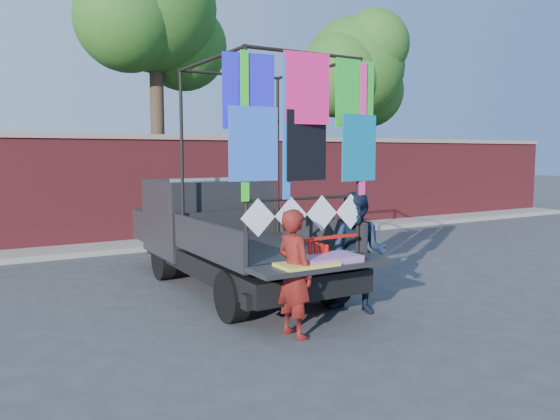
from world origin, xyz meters
TOP-DOWN VIEW (x-y plane):
  - ground at (0.00, 0.00)m, footprint 90.00×90.00m
  - brick_wall at (0.00, 7.00)m, footprint 30.00×0.45m
  - curb at (0.00, 6.30)m, footprint 30.00×1.20m
  - tree_mid at (1.02, 8.12)m, footprint 4.20×3.30m
  - tree_right at (7.52, 8.12)m, footprint 4.20×3.30m
  - pickup_truck at (0.16, 2.37)m, footprint 2.15×5.41m
  - woman at (-0.23, -0.66)m, footprint 0.42×0.59m
  - man at (1.03, -0.26)m, footprint 0.97×1.01m
  - streamer_bundle at (0.31, -0.47)m, footprint 0.87×0.07m

SIDE VIEW (x-z plane):
  - ground at x=0.00m, z-range 0.00..0.00m
  - curb at x=0.00m, z-range 0.00..0.12m
  - woman at x=-0.23m, z-range 0.00..1.52m
  - man at x=1.03m, z-range 0.00..1.65m
  - pickup_truck at x=0.16m, z-range -0.85..2.56m
  - streamer_bundle at x=0.31m, z-range 0.63..1.24m
  - brick_wall at x=0.00m, z-range 0.02..2.63m
  - tree_right at x=7.52m, z-range 1.44..8.06m
  - tree_mid at x=1.02m, z-range 1.83..9.56m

